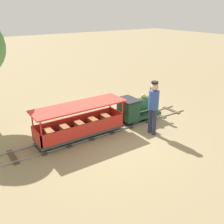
# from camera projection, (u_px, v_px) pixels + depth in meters

# --- Properties ---
(ground_plane) EXTENTS (60.00, 60.00, 0.00)m
(ground_plane) POSITION_uv_depth(u_px,v_px,m) (109.00, 129.00, 8.02)
(ground_plane) COLOR #8C7A56
(track) EXTENTS (0.77, 6.40, 0.04)m
(track) POSITION_uv_depth(u_px,v_px,m) (107.00, 129.00, 7.96)
(track) COLOR gray
(track) RESTS_ON ground_plane
(locomotive) EXTENTS (0.73, 1.45, 1.05)m
(locomotive) POSITION_uv_depth(u_px,v_px,m) (137.00, 107.00, 8.41)
(locomotive) COLOR #1E472D
(locomotive) RESTS_ON ground_plane
(passenger_car) EXTENTS (0.83, 2.70, 0.97)m
(passenger_car) POSITION_uv_depth(u_px,v_px,m) (80.00, 124.00, 7.34)
(passenger_car) COLOR #3F3F3F
(passenger_car) RESTS_ON ground_plane
(conductor_person) EXTENTS (0.30, 0.30, 1.62)m
(conductor_person) POSITION_uv_depth(u_px,v_px,m) (153.00, 104.00, 7.38)
(conductor_person) COLOR #282D47
(conductor_person) RESTS_ON ground_plane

